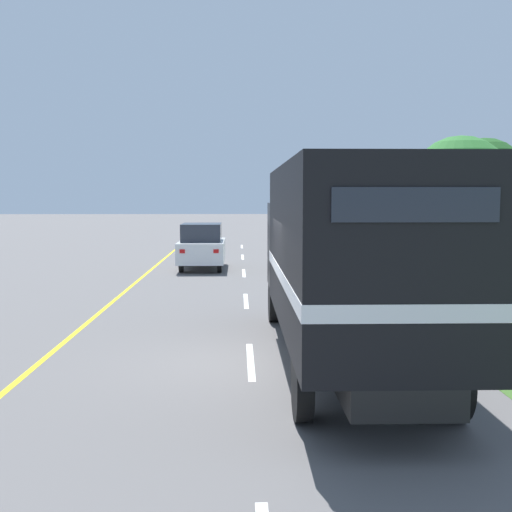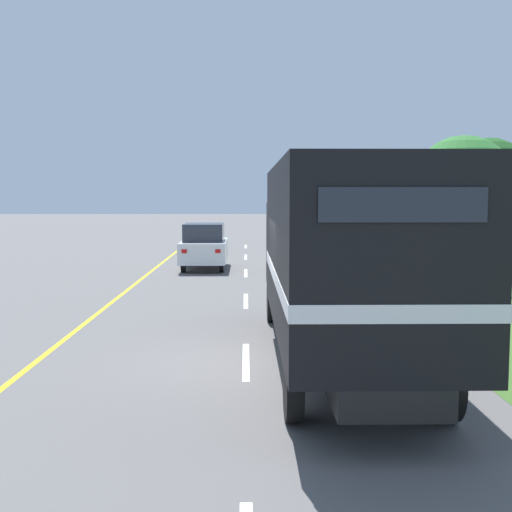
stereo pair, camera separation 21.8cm
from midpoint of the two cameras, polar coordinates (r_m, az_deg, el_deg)
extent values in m
plane|color=#5B5959|center=(11.36, -0.37, -9.50)|extent=(200.00, 200.00, 0.00)
cube|color=yellow|center=(20.88, -10.84, -2.80)|extent=(0.12, 50.72, 0.01)
cube|color=white|center=(11.51, -0.37, -9.29)|extent=(0.12, 2.60, 0.01)
cube|color=white|center=(17.97, -0.58, -4.00)|extent=(0.12, 2.60, 0.01)
cube|color=white|center=(24.51, -0.67, -1.52)|extent=(0.12, 2.60, 0.01)
cube|color=white|center=(31.07, -0.72, -0.09)|extent=(0.12, 2.60, 0.01)
cube|color=white|center=(37.65, -0.76, 0.85)|extent=(0.12, 2.60, 0.01)
cylinder|color=black|center=(14.96, 1.83, -3.95)|extent=(0.22, 1.00, 1.00)
cylinder|color=black|center=(15.18, 9.37, -3.88)|extent=(0.22, 1.00, 1.00)
cylinder|color=black|center=(8.44, 4.04, -11.21)|extent=(0.22, 1.00, 1.00)
cylinder|color=black|center=(8.84, 17.25, -10.69)|extent=(0.22, 1.00, 1.00)
cube|color=black|center=(11.33, 7.81, -6.05)|extent=(1.27, 8.89, 0.36)
cube|color=black|center=(10.11, 8.82, 0.82)|extent=(2.32, 6.79, 2.52)
cube|color=white|center=(10.15, 8.78, -1.67)|extent=(2.34, 6.81, 0.20)
cube|color=#232833|center=(6.75, 13.79, 4.45)|extent=(1.74, 0.03, 0.36)
cube|color=black|center=(14.52, 5.84, 0.95)|extent=(2.22, 2.10, 1.90)
cube|color=#283342|center=(15.56, 5.39, 2.12)|extent=(1.97, 0.03, 0.85)
cylinder|color=black|center=(27.25, -5.77, -0.17)|extent=(0.16, 0.66, 0.66)
cylinder|color=black|center=(27.17, -2.66, -0.17)|extent=(0.16, 0.66, 0.66)
cylinder|color=black|center=(24.86, -6.24, -0.70)|extent=(0.16, 0.66, 0.66)
cylinder|color=black|center=(24.77, -2.83, -0.69)|extent=(0.16, 0.66, 0.66)
cube|color=white|center=(25.97, -4.38, 0.48)|extent=(1.80, 3.89, 0.82)
cube|color=#282D38|center=(25.76, -4.41, 2.12)|extent=(1.55, 2.14, 0.69)
cube|color=red|center=(24.06, -6.16, 0.43)|extent=(0.20, 0.03, 0.14)
cube|color=red|center=(23.98, -3.16, 0.43)|extent=(0.20, 0.03, 0.14)
cylinder|color=#9E9EA3|center=(20.24, 15.80, 0.14)|extent=(0.09, 0.09, 2.32)
cylinder|color=#9E9EA3|center=(20.71, 19.68, 0.15)|extent=(0.09, 0.09, 2.32)
cube|color=brown|center=(20.43, 17.80, 1.50)|extent=(2.09, 0.06, 1.35)
cube|color=brown|center=(20.63, 19.74, 3.86)|extent=(0.67, 0.06, 0.32)
cube|color=silver|center=(20.40, 17.83, 1.49)|extent=(1.63, 0.02, 0.24)
cylinder|color=#4C3823|center=(25.57, 17.94, 0.48)|extent=(0.30, 0.30, 1.75)
sphere|color=#2D702D|center=(25.50, 18.09, 5.88)|extent=(3.83, 3.83, 3.83)
cylinder|color=#4C3823|center=(31.61, 19.88, 1.63)|extent=(0.37, 0.37, 2.13)
sphere|color=#1E511E|center=(31.57, 20.03, 6.37)|extent=(3.87, 3.87, 3.87)
camera|label=1|loc=(0.11, -89.66, 0.03)|focal=45.00mm
camera|label=2|loc=(0.11, 90.34, -0.03)|focal=45.00mm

